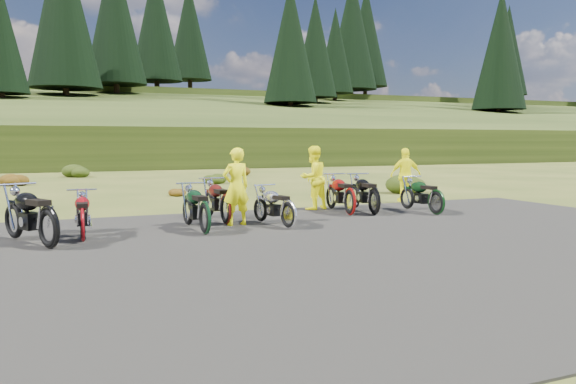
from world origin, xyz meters
name	(u,v)px	position (x,y,z in m)	size (l,w,h in m)	color
ground	(277,234)	(0.00, 0.00, 0.00)	(300.00, 300.00, 0.00)	#3C4B19
gravel_pad	(316,250)	(0.00, -2.00, 0.00)	(20.00, 12.00, 0.04)	black
hill_slope	(101,160)	(0.00, 50.00, 0.00)	(300.00, 46.00, 3.00)	#293812
hill_plateau	(78,150)	(0.00, 110.00, 0.00)	(300.00, 90.00, 9.17)	#293812
conifer_22	(63,5)	(-3.00, 56.00, 16.77)	(7.92, 7.92, 20.00)	black
conifer_23	(115,14)	(3.00, 62.00, 17.47)	(7.48, 7.48, 19.00)	black
conifer_24	(156,22)	(9.00, 68.00, 18.16)	(7.04, 7.04, 18.00)	black
conifer_25	(189,30)	(15.00, 74.00, 18.66)	(6.60, 6.60, 17.00)	black
conifer_26	(290,41)	(21.00, 49.00, 13.37)	(6.16, 6.16, 16.00)	black
conifer_27	(315,46)	(27.00, 55.00, 14.06)	(5.72, 5.72, 15.00)	black
conifer_28	(335,51)	(33.00, 61.00, 14.76)	(5.28, 5.28, 14.00)	black
conifer_29	(352,31)	(39.00, 67.00, 18.97)	(7.92, 7.92, 20.00)	black
conifer_30	(366,36)	(45.00, 73.00, 19.66)	(7.48, 7.48, 19.00)	black
conifer_31	(500,49)	(51.00, 48.00, 14.18)	(7.04, 7.04, 18.00)	black
conifer_32	(502,53)	(57.00, 54.00, 14.87)	(6.60, 6.60, 17.00)	black
conifer_33	(504,56)	(63.00, 60.00, 15.56)	(6.16, 6.16, 16.00)	black
conifer_34	(505,59)	(69.00, 66.00, 16.26)	(5.72, 5.72, 15.00)	black
conifer_35	(507,61)	(75.00, 72.00, 16.95)	(5.28, 5.28, 14.00)	black
conifer_36	(508,50)	(81.00, 78.00, 20.16)	(7.92, 7.92, 20.00)	black
shrub_2	(14,178)	(-6.20, 16.60, 0.38)	(1.30, 1.30, 0.77)	#65300C
shrub_3	(78,169)	(-3.30, 21.90, 0.46)	(1.56, 1.56, 0.92)	#1E350D
shrub_4	(175,190)	(-0.40, 9.20, 0.23)	(0.77, 0.77, 0.45)	#65300C
shrub_5	(214,177)	(2.50, 14.50, 0.31)	(1.03, 1.03, 0.61)	#1E350D
shrub_6	(238,169)	(5.40, 19.80, 0.38)	(1.30, 1.30, 0.77)	#65300C
shrub_7	(407,181)	(8.30, 7.10, 0.46)	(1.56, 1.56, 0.92)	#1E350D
shrub_8	(394,177)	(11.20, 12.40, 0.23)	(0.77, 0.77, 0.45)	#65300C
motorcycle_0	(50,250)	(-4.62, -0.12, 0.00)	(2.29, 0.76, 1.20)	black
motorcycle_1	(83,243)	(-4.00, 0.43, 0.00)	(1.91, 0.64, 1.00)	maroon
motorcycle_2	(205,236)	(-1.53, 0.33, 0.00)	(2.06, 0.69, 1.08)	black
motorcycle_3	(288,230)	(0.43, 0.37, 0.00)	(1.87, 0.62, 0.98)	silver
motorcycle_4	(226,225)	(-0.70, 1.58, 0.00)	(2.08, 0.69, 1.09)	#4F120D
motorcycle_5	(374,216)	(3.52, 1.70, 0.00)	(2.10, 0.70, 1.10)	black
motorcycle_6	(350,216)	(2.86, 1.86, 0.00)	(2.11, 0.70, 1.10)	maroon
motorcycle_7	(436,216)	(5.09, 1.06, 0.00)	(1.95, 0.65, 1.02)	black
person_middle	(236,188)	(-0.51, 1.34, 0.93)	(0.68, 0.44, 1.85)	#FBF90D
person_right_a	(313,179)	(2.50, 3.45, 0.93)	(0.91, 0.71, 1.86)	#FBF90D
person_right_b	(406,176)	(6.19, 4.13, 0.89)	(1.04, 0.43, 1.77)	#FBF90D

